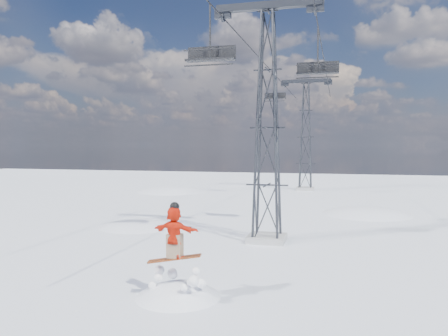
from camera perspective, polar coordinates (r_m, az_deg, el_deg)
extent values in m
plane|color=white|center=(14.22, -3.08, -16.16)|extent=(120.00, 120.00, 0.00)
sphere|color=white|center=(46.37, -6.72, -15.98)|extent=(22.00, 22.00, 22.00)
cube|color=#999999|center=(21.53, 5.60, -9.13)|extent=(1.80, 1.80, 0.30)
cube|color=#2A2C31|center=(22.05, 5.76, 20.35)|extent=(5.00, 0.35, 0.35)
cube|color=#2A2C31|center=(22.43, -0.14, 19.53)|extent=(0.80, 0.25, 0.50)
cube|color=#2A2C31|center=(21.77, 11.85, 19.99)|extent=(0.80, 0.25, 0.50)
cube|color=#999999|center=(46.13, 10.55, -2.67)|extent=(1.80, 1.80, 0.30)
cube|color=#2A2C31|center=(46.37, 10.68, 11.11)|extent=(5.00, 0.35, 0.35)
cube|color=#2A2C31|center=(46.56, 7.93, 10.85)|extent=(0.80, 0.25, 0.50)
cube|color=#2A2C31|center=(46.24, 13.45, 10.85)|extent=(0.80, 0.25, 0.50)
cylinder|color=black|center=(33.33, 5.09, 13.68)|extent=(0.06, 51.00, 0.06)
cylinder|color=black|center=(32.89, 12.89, 13.76)|extent=(0.06, 51.00, 0.06)
cube|color=#CF561B|center=(13.43, -6.50, -11.67)|extent=(1.63, 0.62, 0.27)
imported|color=red|center=(13.25, -6.52, -8.32)|extent=(1.48, 0.59, 1.56)
cube|color=#80674F|center=(13.34, -6.51, -10.10)|extent=(0.47, 0.37, 0.72)
sphere|color=black|center=(13.12, -6.54, -5.07)|extent=(0.29, 0.29, 0.29)
cylinder|color=black|center=(20.02, -1.83, 17.37)|extent=(0.09, 0.09, 2.43)
cube|color=black|center=(19.76, -1.82, 13.95)|extent=(2.21, 0.50, 0.09)
cube|color=black|center=(20.05, -1.62, 14.76)|extent=(2.21, 0.07, 0.61)
cylinder|color=black|center=(19.45, -2.06, 13.30)|extent=(2.21, 0.07, 0.07)
cylinder|color=black|center=(19.52, -2.11, 15.24)|extent=(2.21, 0.06, 0.06)
cylinder|color=black|center=(24.10, 12.16, 14.86)|extent=(0.09, 0.09, 2.41)
cube|color=black|center=(23.88, 12.13, 12.04)|extent=(2.19, 0.49, 0.09)
cube|color=black|center=(24.17, 12.16, 12.71)|extent=(2.19, 0.07, 0.60)
cylinder|color=black|center=(23.57, 12.09, 11.49)|extent=(2.19, 0.07, 0.07)
cylinder|color=black|center=(23.62, 12.10, 13.08)|extent=(2.19, 0.05, 0.05)
cylinder|color=black|center=(39.41, 6.67, 10.49)|extent=(0.08, 0.08, 2.07)
cube|color=black|center=(39.29, 6.66, 9.00)|extent=(1.88, 0.42, 0.08)
cube|color=black|center=(39.52, 6.70, 9.37)|extent=(1.88, 0.06, 0.52)
cylinder|color=black|center=(39.03, 6.61, 8.69)|extent=(1.88, 0.06, 0.06)
cylinder|color=black|center=(39.05, 6.60, 9.52)|extent=(1.88, 0.05, 0.05)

